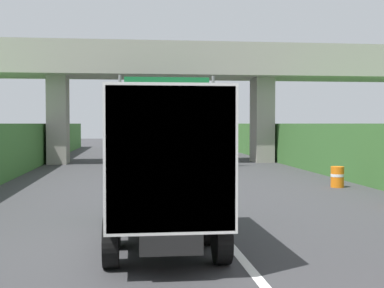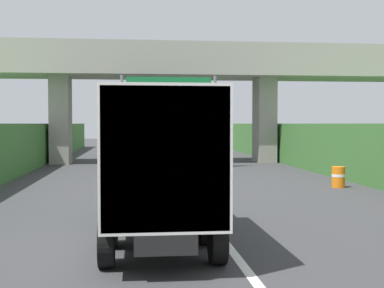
% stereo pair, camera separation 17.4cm
% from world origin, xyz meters
% --- Properties ---
extents(lane_centre_stripe, '(0.20, 103.16, 0.01)m').
position_xyz_m(lane_centre_stripe, '(0.00, 31.58, 0.00)').
color(lane_centre_stripe, white).
rests_on(lane_centre_stripe, ground).
extents(overpass_bridge, '(40.00, 4.80, 8.18)m').
position_xyz_m(overpass_bridge, '(0.00, 39.47, 6.22)').
color(overpass_bridge, '#9E998E').
rests_on(overpass_bridge, ground).
extents(overhead_highway_sign, '(5.88, 0.18, 5.68)m').
position_xyz_m(overhead_highway_sign, '(0.00, 34.80, 4.23)').
color(overhead_highway_sign, slate).
rests_on(overhead_highway_sign, ground).
extents(truck_green, '(2.44, 7.30, 3.44)m').
position_xyz_m(truck_green, '(-1.55, 14.98, 1.93)').
color(truck_green, black).
rests_on(truck_green, ground).
extents(car_orange, '(1.86, 4.10, 1.72)m').
position_xyz_m(car_orange, '(1.80, 50.57, 0.86)').
color(car_orange, orange).
rests_on(car_orange, ground).
extents(construction_barrel_3, '(0.57, 0.57, 0.90)m').
position_xyz_m(construction_barrel_3, '(6.61, 24.31, 0.46)').
color(construction_barrel_3, orange).
rests_on(construction_barrel_3, ground).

